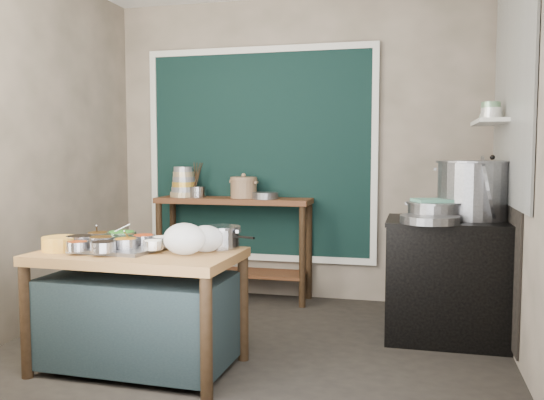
% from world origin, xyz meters
% --- Properties ---
extents(floor, '(3.50, 3.00, 0.02)m').
position_xyz_m(floor, '(0.00, 0.00, -0.01)').
color(floor, black).
rests_on(floor, ground).
extents(back_wall, '(3.50, 0.02, 2.80)m').
position_xyz_m(back_wall, '(0.00, 1.51, 1.40)').
color(back_wall, gray).
rests_on(back_wall, floor).
extents(left_wall, '(0.02, 3.00, 2.80)m').
position_xyz_m(left_wall, '(-1.76, 0.00, 1.40)').
color(left_wall, gray).
rests_on(left_wall, floor).
extents(right_wall, '(0.02, 3.00, 2.80)m').
position_xyz_m(right_wall, '(1.76, 0.00, 1.40)').
color(right_wall, gray).
rests_on(right_wall, floor).
extents(curtain_panel, '(2.10, 0.02, 1.90)m').
position_xyz_m(curtain_panel, '(-0.35, 1.47, 1.35)').
color(curtain_panel, black).
rests_on(curtain_panel, back_wall).
extents(curtain_frame, '(2.22, 0.03, 2.02)m').
position_xyz_m(curtain_frame, '(-0.35, 1.46, 1.35)').
color(curtain_frame, beige).
rests_on(curtain_frame, back_wall).
extents(tile_panel, '(0.02, 1.70, 1.70)m').
position_xyz_m(tile_panel, '(1.74, 0.55, 1.85)').
color(tile_panel, '#B2B2AA').
rests_on(tile_panel, right_wall).
extents(soot_patch, '(0.01, 1.30, 1.30)m').
position_xyz_m(soot_patch, '(1.74, 0.65, 0.70)').
color(soot_patch, black).
rests_on(soot_patch, right_wall).
extents(wall_shelf, '(0.22, 0.70, 0.03)m').
position_xyz_m(wall_shelf, '(1.63, 0.85, 1.60)').
color(wall_shelf, beige).
rests_on(wall_shelf, right_wall).
extents(prep_table, '(1.27, 0.75, 0.75)m').
position_xyz_m(prep_table, '(-0.59, -0.57, 0.38)').
color(prep_table, olive).
rests_on(prep_table, floor).
extents(back_counter, '(1.45, 0.40, 0.95)m').
position_xyz_m(back_counter, '(-0.55, 1.28, 0.47)').
color(back_counter, '#512D17').
rests_on(back_counter, floor).
extents(stove_block, '(0.90, 0.68, 0.85)m').
position_xyz_m(stove_block, '(1.35, 0.55, 0.42)').
color(stove_block, black).
rests_on(stove_block, floor).
extents(stove_top, '(0.92, 0.69, 0.03)m').
position_xyz_m(stove_top, '(1.35, 0.55, 0.86)').
color(stove_top, black).
rests_on(stove_top, stove_block).
extents(condiment_tray, '(0.56, 0.42, 0.02)m').
position_xyz_m(condiment_tray, '(-0.74, -0.57, 0.76)').
color(condiment_tray, gray).
rests_on(condiment_tray, prep_table).
extents(condiment_bowls, '(0.65, 0.51, 0.08)m').
position_xyz_m(condiment_bowls, '(-0.76, -0.55, 0.81)').
color(condiment_bowls, gray).
rests_on(condiment_bowls, condiment_tray).
extents(yellow_basin, '(0.27, 0.27, 0.09)m').
position_xyz_m(yellow_basin, '(-1.07, -0.65, 0.79)').
color(yellow_basin, gold).
rests_on(yellow_basin, prep_table).
extents(saucepan, '(0.33, 0.33, 0.14)m').
position_xyz_m(saucepan, '(-0.12, -0.32, 0.82)').
color(saucepan, gray).
rests_on(saucepan, prep_table).
extents(plastic_bag_a, '(0.27, 0.24, 0.19)m').
position_xyz_m(plastic_bag_a, '(-0.26, -0.61, 0.85)').
color(plastic_bag_a, white).
rests_on(plastic_bag_a, prep_table).
extents(plastic_bag_b, '(0.28, 0.26, 0.17)m').
position_xyz_m(plastic_bag_b, '(-0.17, -0.48, 0.83)').
color(plastic_bag_b, white).
rests_on(plastic_bag_b, prep_table).
extents(bowl_stack, '(0.26, 0.26, 0.29)m').
position_xyz_m(bowl_stack, '(-1.06, 1.29, 1.08)').
color(bowl_stack, tan).
rests_on(bowl_stack, back_counter).
extents(utensil_cup, '(0.17, 0.17, 0.10)m').
position_xyz_m(utensil_cup, '(-0.91, 1.28, 1.00)').
color(utensil_cup, gray).
rests_on(utensil_cup, back_counter).
extents(ceramic_crock, '(0.33, 0.33, 0.18)m').
position_xyz_m(ceramic_crock, '(-0.45, 1.29, 1.04)').
color(ceramic_crock, brown).
rests_on(ceramic_crock, back_counter).
extents(wide_bowl, '(0.31, 0.31, 0.06)m').
position_xyz_m(wide_bowl, '(-0.23, 1.23, 0.98)').
color(wide_bowl, gray).
rests_on(wide_bowl, back_counter).
extents(stock_pot, '(0.59, 0.59, 0.43)m').
position_xyz_m(stock_pot, '(1.50, 0.64, 1.09)').
color(stock_pot, gray).
rests_on(stock_pot, stove_top).
extents(pot_lid, '(0.18, 0.49, 0.47)m').
position_xyz_m(pot_lid, '(1.60, 0.54, 1.11)').
color(pot_lid, gray).
rests_on(pot_lid, stove_top).
extents(steamer, '(0.51, 0.51, 0.13)m').
position_xyz_m(steamer, '(1.23, 0.50, 0.95)').
color(steamer, gray).
rests_on(steamer, stove_top).
extents(green_cloth, '(0.35, 0.31, 0.02)m').
position_xyz_m(green_cloth, '(1.23, 0.50, 1.02)').
color(green_cloth, '#54946F').
rests_on(green_cloth, steamer).
extents(shallow_pan, '(0.52, 0.52, 0.05)m').
position_xyz_m(shallow_pan, '(1.19, 0.28, 0.91)').
color(shallow_pan, gray).
rests_on(shallow_pan, stove_top).
extents(shelf_bowl_stack, '(0.16, 0.16, 0.13)m').
position_xyz_m(shelf_bowl_stack, '(1.63, 0.77, 1.67)').
color(shelf_bowl_stack, silver).
rests_on(shelf_bowl_stack, wall_shelf).
extents(shelf_bowl_green, '(0.16, 0.16, 0.04)m').
position_xyz_m(shelf_bowl_green, '(1.63, 1.01, 1.64)').
color(shelf_bowl_green, gray).
rests_on(shelf_bowl_green, wall_shelf).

